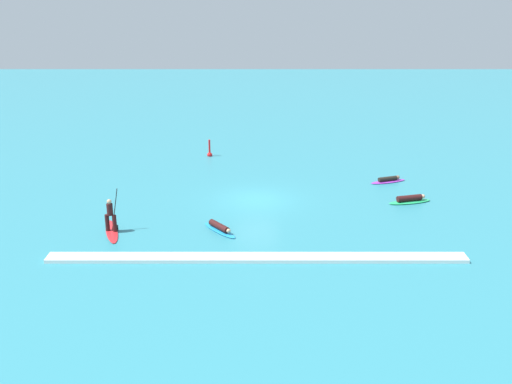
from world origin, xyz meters
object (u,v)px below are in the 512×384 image
(surfer_on_blue_board, at_px, (219,228))
(surfer_on_red_board, at_px, (110,223))
(surfer_on_purple_board, at_px, (388,180))
(surfer_on_green_board, at_px, (409,200))
(marker_buoy, at_px, (209,153))

(surfer_on_blue_board, relative_size, surfer_on_red_board, 0.76)
(surfer_on_purple_board, distance_m, surfer_on_green_board, 3.94)
(surfer_on_purple_board, bearing_deg, surfer_on_green_board, -103.46)
(surfer_on_blue_board, relative_size, marker_buoy, 1.81)
(surfer_on_red_board, bearing_deg, surfer_on_green_board, -92.14)
(surfer_on_blue_board, distance_m, surfer_on_purple_board, 13.44)
(surfer_on_blue_board, relative_size, surfer_on_purple_board, 0.96)
(surfer_on_purple_board, relative_size, marker_buoy, 1.88)
(surfer_on_purple_board, height_order, surfer_on_green_board, surfer_on_green_board)
(surfer_on_purple_board, xyz_separation_m, surfer_on_red_board, (-16.25, -8.40, 0.37))
(surfer_on_green_board, bearing_deg, marker_buoy, 125.95)
(surfer_on_blue_board, bearing_deg, surfer_on_purple_board, 90.15)
(surfer_on_blue_board, distance_m, surfer_on_red_board, 5.65)
(marker_buoy, bearing_deg, surfer_on_red_board, -105.33)
(surfer_on_blue_board, xyz_separation_m, surfer_on_red_board, (-5.64, -0.14, 0.34))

